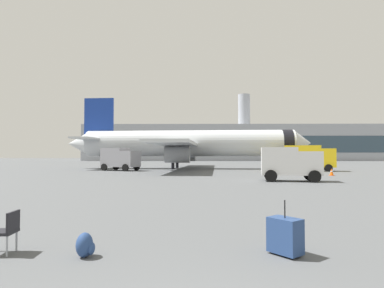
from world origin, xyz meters
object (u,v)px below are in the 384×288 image
safety_cone_near (332,172)px  safety_cone_mid (277,167)px  cargo_van (290,162)px  gate_chair (6,229)px  fuel_truck (309,157)px  service_truck (120,158)px  traveller_backpack (85,245)px  airplane_at_gate (187,144)px  rolling_suitcase (285,235)px

safety_cone_near → safety_cone_mid: bearing=98.3°
cargo_van → gate_chair: 21.30m
safety_cone_near → gate_chair: 30.31m
fuel_truck → service_truck: bearing=178.8°
safety_cone_mid → traveller_backpack: size_ratio=1.39×
gate_chair → cargo_van: bearing=58.7°
airplane_at_gate → fuel_truck: 16.78m
airplane_at_gate → gate_chair: bearing=-93.6°
airplane_at_gate → safety_cone_near: (14.55, -15.20, -3.31)m
airplane_at_gate → rolling_suitcase: bearing=-85.5°
safety_cone_mid → airplane_at_gate: bearing=171.5°
fuel_truck → cargo_van: 17.31m
cargo_van → airplane_at_gate: bearing=111.1°
airplane_at_gate → cargo_van: 23.73m
service_truck → gate_chair: (5.91, -34.52, -1.11)m
fuel_truck → safety_cone_mid: fuel_truck is taller
traveller_backpack → service_truck: bearing=102.4°
service_truck → safety_cone_mid: size_ratio=7.90×
cargo_van → safety_cone_mid: 20.60m
traveller_backpack → rolling_suitcase: bearing=2.8°
airplane_at_gate → rolling_suitcase: size_ratio=32.50×
fuel_truck → rolling_suitcase: (-12.34, -34.02, -1.38)m
airplane_at_gate → traveller_backpack: bearing=-91.2°
safety_cone_near → rolling_suitcase: size_ratio=0.64×
rolling_suitcase → service_truck: bearing=108.6°
airplane_at_gate → safety_cone_mid: bearing=-8.5°
rolling_suitcase → gate_chair: 5.68m
safety_cone_mid → safety_cone_near: bearing=-81.7°
safety_cone_near → traveller_backpack: bearing=-121.4°
safety_cone_mid → rolling_suitcase: (-9.48, -38.33, 0.06)m
service_truck → rolling_suitcase: bearing=-71.4°
safety_cone_mid → fuel_truck: bearing=-56.4°
service_truck → fuel_truck: 23.94m
cargo_van → gate_chair: bearing=-121.3°
cargo_van → gate_chair: size_ratio=5.44×
service_truck → rolling_suitcase: 36.43m
fuel_truck → traveller_backpack: 37.95m
fuel_truck → gate_chair: (-18.02, -34.03, -1.27)m
gate_chair → fuel_truck: bearing=62.1°
safety_cone_near → traveller_backpack: size_ratio=1.46×
fuel_truck → rolling_suitcase: bearing=-109.9°
rolling_suitcase → gate_chair: size_ratio=1.28×
gate_chair → service_truck: bearing=99.7°
cargo_van → safety_cone_near: bearing=48.6°
safety_cone_near → gate_chair: gate_chair is taller
service_truck → rolling_suitcase: size_ratio=4.80×
service_truck → safety_cone_near: 24.92m
fuel_truck → safety_cone_mid: size_ratio=9.62×
safety_cone_mid → traveller_backpack: safety_cone_mid is taller
safety_cone_near → safety_cone_mid: safety_cone_near is taller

